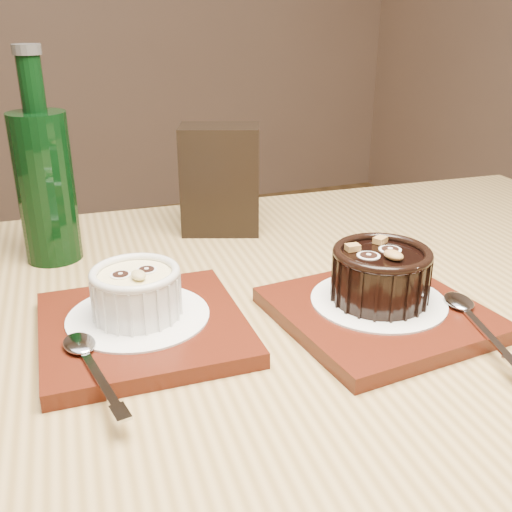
{
  "coord_description": "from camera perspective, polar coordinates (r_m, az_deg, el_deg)",
  "views": [
    {
      "loc": [
        0.03,
        -0.66,
        1.03
      ],
      "look_at": [
        0.21,
        -0.18,
        0.81
      ],
      "focal_mm": 42.0,
      "sensor_mm": 36.0,
      "label": 1
    }
  ],
  "objects": [
    {
      "name": "ramekin_white",
      "position": [
        0.55,
        -11.33,
        -3.24
      ],
      "size": [
        0.08,
        0.08,
        0.05
      ],
      "rotation": [
        0.0,
        0.0,
        0.11
      ],
      "color": "silver",
      "rests_on": "doily_left"
    },
    {
      "name": "ramekin_dark",
      "position": [
        0.58,
        11.8,
        -1.53
      ],
      "size": [
        0.09,
        0.09,
        0.06
      ],
      "rotation": [
        0.0,
        0.0,
        0.21
      ],
      "color": "black",
      "rests_on": "doily_right"
    },
    {
      "name": "doily_right",
      "position": [
        0.59,
        11.57,
        -4.17
      ],
      "size": [
        0.13,
        0.13,
        0.0
      ],
      "primitive_type": "cylinder",
      "color": "white",
      "rests_on": "tray_right"
    },
    {
      "name": "table",
      "position": [
        0.6,
        -1.48,
        -15.01
      ],
      "size": [
        1.24,
        0.87,
        0.75
      ],
      "rotation": [
        0.0,
        0.0,
        -0.06
      ],
      "color": "olive",
      "rests_on": "ground"
    },
    {
      "name": "tray_left",
      "position": [
        0.56,
        -10.68,
        -6.75
      ],
      "size": [
        0.19,
        0.19,
        0.01
      ],
      "primitive_type": "cube",
      "rotation": [
        0.0,
        0.0,
        -0.03
      ],
      "color": "#4F190D",
      "rests_on": "table"
    },
    {
      "name": "tray_right",
      "position": [
        0.58,
        11.6,
        -5.38
      ],
      "size": [
        0.2,
        0.2,
        0.01
      ],
      "primitive_type": "cube",
      "rotation": [
        0.0,
        0.0,
        0.09
      ],
      "color": "#4F190D",
      "rests_on": "table"
    },
    {
      "name": "spoon_right",
      "position": [
        0.57,
        20.14,
        -5.62
      ],
      "size": [
        0.06,
        0.14,
        0.01
      ],
      "primitive_type": null,
      "rotation": [
        0.0,
        0.0,
        -0.26
      ],
      "color": "silver",
      "rests_on": "tray_right"
    },
    {
      "name": "condiment_stand",
      "position": [
        0.78,
        -3.43,
        7.25
      ],
      "size": [
        0.11,
        0.09,
        0.14
      ],
      "primitive_type": "cube",
      "rotation": [
        0.0,
        0.0,
        -0.36
      ],
      "color": "black",
      "rests_on": "table"
    },
    {
      "name": "doily_left",
      "position": [
        0.56,
        -11.13,
        -5.61
      ],
      "size": [
        0.13,
        0.13,
        0.0
      ],
      "primitive_type": "cylinder",
      "color": "white",
      "rests_on": "tray_left"
    },
    {
      "name": "green_bottle",
      "position": [
        0.73,
        -19.45,
        6.68
      ],
      "size": [
        0.06,
        0.06,
        0.24
      ],
      "color": "black",
      "rests_on": "table"
    },
    {
      "name": "spoon_left",
      "position": [
        0.5,
        -15.42,
        -9.81
      ],
      "size": [
        0.05,
        0.14,
        0.01
      ],
      "primitive_type": null,
      "rotation": [
        0.0,
        0.0,
        0.16
      ],
      "color": "silver",
      "rests_on": "tray_left"
    }
  ]
}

